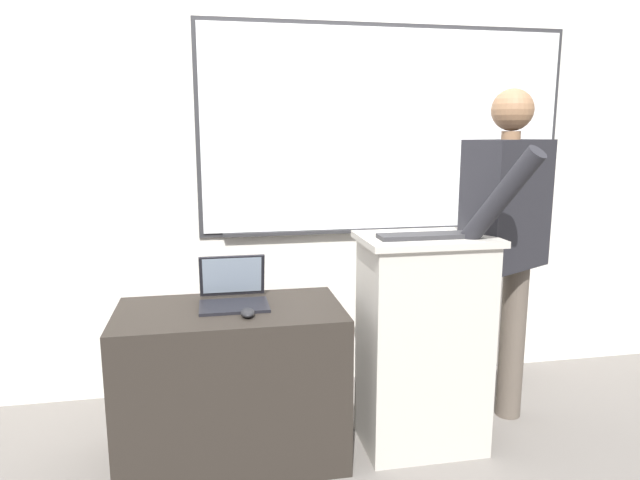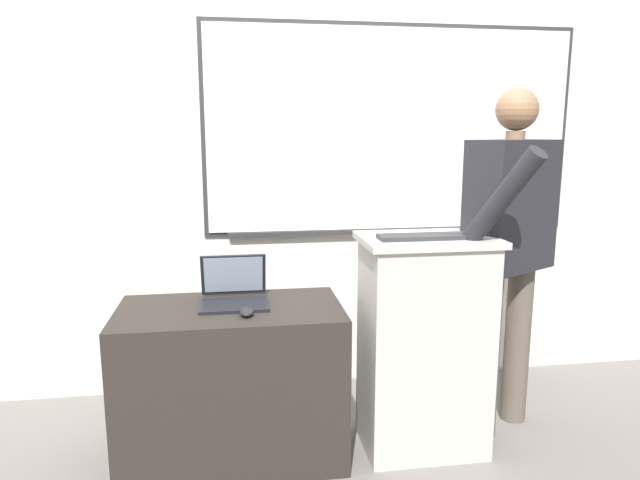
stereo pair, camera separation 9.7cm
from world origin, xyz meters
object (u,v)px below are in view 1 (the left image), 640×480
Objects in this scene: lectern_podium at (423,342)px; person_presenter at (505,236)px; computer_mouse_by_laptop at (248,313)px; side_desk at (232,384)px; wireless_keyboard at (426,236)px; laptop at (233,290)px.

person_presenter reaches higher than lectern_podium.
person_presenter is at bearing 7.79° from computer_mouse_by_laptop.
person_presenter is (0.46, 0.11, 0.48)m from lectern_podium.
lectern_podium is 10.36× the size of computer_mouse_by_laptop.
lectern_podium reaches higher than side_desk.
laptop is at bearing 166.90° from wireless_keyboard.
computer_mouse_by_laptop is at bearing -60.14° from side_desk.
person_presenter is 1.32m from computer_mouse_by_laptop.
lectern_podium is 2.38× the size of wireless_keyboard.
laptop is 3.11× the size of computer_mouse_by_laptop.
person_presenter is at bearing 18.91° from wireless_keyboard.
wireless_keyboard reaches higher than lectern_podium.
lectern_podium is 3.34× the size of laptop.
laptop is at bearing 170.49° from lectern_podium.
laptop is at bearing 149.89° from person_presenter.
person_presenter reaches higher than wireless_keyboard.
person_presenter is 0.51m from wireless_keyboard.
computer_mouse_by_laptop is (-0.80, -0.01, -0.31)m from wireless_keyboard.
lectern_podium reaches higher than laptop.
lectern_podium is 0.86m from computer_mouse_by_laptop.
wireless_keyboard is at bearing -13.10° from laptop.
side_desk is 2.33× the size of wireless_keyboard.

